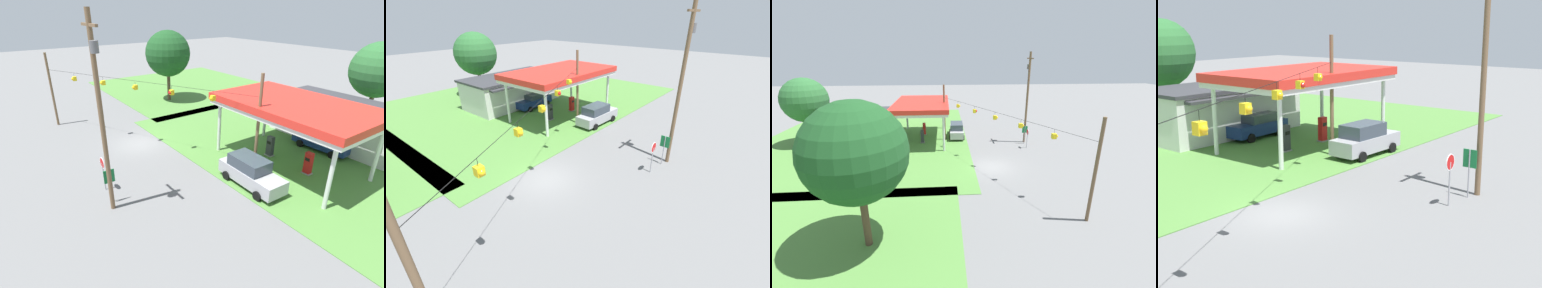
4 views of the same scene
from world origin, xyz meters
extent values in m
plane|color=slate|center=(0.00, 0.00, 0.00)|extent=(160.00, 160.00, 0.00)
cube|color=#4C7F38|center=(12.46, 16.00, 0.02)|extent=(36.00, 28.00, 0.04)
cube|color=silver|center=(10.46, 8.03, 4.52)|extent=(11.62, 6.98, 0.35)
cube|color=red|center=(10.46, 8.03, 4.97)|extent=(11.82, 7.18, 0.55)
cylinder|color=silver|center=(5.25, 5.14, 2.17)|extent=(0.28, 0.28, 4.35)
cylinder|color=silver|center=(15.67, 5.14, 2.17)|extent=(0.28, 0.28, 4.35)
cylinder|color=silver|center=(5.25, 10.92, 2.17)|extent=(0.28, 0.28, 4.35)
cylinder|color=silver|center=(15.67, 10.92, 2.17)|extent=(0.28, 0.28, 4.35)
cube|color=silver|center=(9.82, 16.00, 1.74)|extent=(11.49, 5.66, 3.47)
cube|color=#333338|center=(9.82, 16.00, 3.59)|extent=(11.79, 5.96, 0.24)
cube|color=#333338|center=(9.82, 12.82, 3.22)|extent=(10.34, 0.70, 0.20)
cube|color=gray|center=(8.59, 8.03, 0.06)|extent=(0.71, 0.56, 0.12)
cube|color=#333338|center=(8.59, 8.03, 0.95)|extent=(0.55, 0.40, 1.66)
cube|color=black|center=(8.59, 7.81, 1.28)|extent=(0.39, 0.03, 0.24)
cube|color=gray|center=(12.34, 8.03, 0.06)|extent=(0.71, 0.56, 0.12)
cube|color=red|center=(12.34, 8.03, 0.95)|extent=(0.55, 0.40, 1.66)
cube|color=black|center=(12.34, 7.81, 1.28)|extent=(0.39, 0.03, 0.24)
cube|color=#9E9EA3|center=(11.05, 3.31, 0.81)|extent=(5.16, 2.00, 0.94)
cube|color=#333D47|center=(10.74, 3.32, 1.70)|extent=(2.86, 1.78, 0.84)
cylinder|color=black|center=(12.66, 4.21, 0.34)|extent=(0.69, 0.24, 0.68)
cylinder|color=black|center=(12.60, 2.32, 0.34)|extent=(0.69, 0.24, 0.68)
cylinder|color=black|center=(9.49, 4.30, 0.34)|extent=(0.69, 0.24, 0.68)
cylinder|color=black|center=(9.44, 2.41, 0.34)|extent=(0.69, 0.24, 0.68)
cube|color=navy|center=(10.40, 12.74, 0.76)|extent=(5.01, 2.12, 0.84)
cube|color=#333D47|center=(10.70, 12.76, 1.48)|extent=(2.79, 1.85, 0.60)
cylinder|color=black|center=(8.93, 11.71, 0.34)|extent=(0.69, 0.26, 0.68)
cylinder|color=black|center=(8.83, 13.60, 0.34)|extent=(0.69, 0.26, 0.68)
cylinder|color=black|center=(11.98, 11.88, 0.34)|extent=(0.69, 0.26, 0.68)
cylinder|color=black|center=(11.87, 13.77, 0.34)|extent=(0.69, 0.26, 0.68)
cylinder|color=#99999E|center=(5.61, -5.37, 1.05)|extent=(0.08, 0.08, 2.10)
cylinder|color=white|center=(5.61, -5.37, 2.10)|extent=(0.80, 0.03, 0.80)
cylinder|color=red|center=(5.61, -5.37, 2.10)|extent=(0.70, 0.03, 0.70)
cylinder|color=gray|center=(7.27, -5.54, 1.20)|extent=(0.07, 0.07, 2.40)
cube|color=#146B33|center=(7.32, -5.54, 1.95)|extent=(0.04, 0.70, 0.90)
cylinder|color=brown|center=(7.94, -5.74, 5.82)|extent=(0.28, 0.28, 11.65)
cube|color=brown|center=(7.94, -5.74, 10.85)|extent=(2.20, 0.14, 0.14)
cylinder|color=#59595B|center=(8.29, -5.74, 9.85)|extent=(0.44, 0.44, 0.60)
cylinder|color=brown|center=(-9.71, -5.00, 3.79)|extent=(0.24, 0.24, 7.58)
cylinder|color=brown|center=(9.71, 5.00, 3.79)|extent=(0.24, 0.24, 7.58)
cylinder|color=black|center=(0.00, 0.00, 5.91)|extent=(19.44, 10.02, 0.02)
cylinder|color=black|center=(-6.48, -3.33, 5.74)|extent=(0.02, 0.02, 0.35)
cube|color=yellow|center=(-6.48, -3.33, 5.36)|extent=(0.32, 0.32, 0.40)
sphere|color=yellow|center=(-6.48, -3.50, 5.36)|extent=(0.28, 0.28, 0.28)
cylinder|color=black|center=(-3.24, -1.67, 5.74)|extent=(0.02, 0.02, 0.35)
cube|color=yellow|center=(-3.24, -1.67, 5.36)|extent=(0.32, 0.32, 0.40)
sphere|color=yellow|center=(-3.24, -1.84, 5.36)|extent=(0.28, 0.28, 0.28)
cylinder|color=black|center=(0.00, 0.00, 5.74)|extent=(0.02, 0.02, 0.35)
cube|color=yellow|center=(0.00, 0.00, 5.36)|extent=(0.32, 0.32, 0.40)
sphere|color=yellow|center=(0.00, -0.17, 5.36)|extent=(0.28, 0.28, 0.28)
cylinder|color=black|center=(3.24, 1.67, 5.74)|extent=(0.02, 0.02, 0.35)
cube|color=yellow|center=(3.24, 1.67, 5.36)|extent=(0.32, 0.32, 0.40)
sphere|color=red|center=(3.24, 1.50, 5.36)|extent=(0.28, 0.28, 0.28)
cylinder|color=black|center=(6.48, 3.33, 5.74)|extent=(0.02, 0.02, 0.35)
cube|color=yellow|center=(6.48, 3.33, 5.36)|extent=(0.32, 0.32, 0.40)
sphere|color=yellow|center=(6.48, 3.16, 5.36)|extent=(0.28, 0.28, 0.28)
cylinder|color=#4C3828|center=(9.33, 22.57, 1.79)|extent=(0.44, 0.44, 3.58)
sphere|color=#28602D|center=(9.33, 22.57, 5.82)|extent=(5.61, 5.61, 5.61)
camera|label=1|loc=(23.60, -10.59, 11.61)|focal=28.00mm
camera|label=2|loc=(-10.49, -11.36, 10.64)|focal=24.00mm
camera|label=3|loc=(-24.58, 4.94, 11.20)|focal=24.00mm
camera|label=4|loc=(-15.90, -16.08, 8.43)|focal=50.00mm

